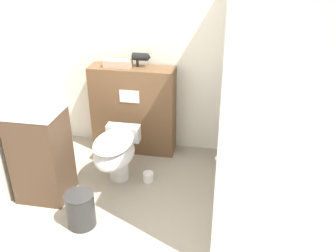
% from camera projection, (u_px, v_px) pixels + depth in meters
% --- Properties ---
extents(wall_back, '(8.00, 0.06, 2.50)m').
position_uv_depth(wall_back, '(179.00, 44.00, 4.05)').
color(wall_back, silver).
rests_on(wall_back, ground_plane).
extents(partition_panel, '(0.95, 0.28, 1.02)m').
position_uv_depth(partition_panel, '(133.00, 110.00, 4.29)').
color(partition_panel, brown).
rests_on(partition_panel, ground_plane).
extents(shower_glass, '(0.04, 1.84, 2.05)m').
position_uv_depth(shower_glass, '(225.00, 101.00, 3.23)').
color(shower_glass, silver).
rests_on(shower_glass, ground_plane).
extents(toilet, '(0.39, 0.68, 0.52)m').
position_uv_depth(toilet, '(116.00, 153.00, 3.77)').
color(toilet, white).
rests_on(toilet, ground_plane).
extents(sink_vanity, '(0.47, 0.42, 1.17)m').
position_uv_depth(sink_vanity, '(40.00, 149.00, 3.50)').
color(sink_vanity, '#473323').
rests_on(sink_vanity, ground_plane).
extents(hair_drier, '(0.20, 0.08, 0.16)m').
position_uv_depth(hair_drier, '(141.00, 57.00, 4.02)').
color(hair_drier, black).
rests_on(hair_drier, partition_panel).
extents(folded_towel, '(0.30, 0.13, 0.08)m').
position_uv_depth(folded_towel, '(118.00, 63.00, 4.06)').
color(folded_towel, tan).
rests_on(folded_towel, partition_panel).
extents(spare_toilet_roll, '(0.11, 0.11, 0.10)m').
position_uv_depth(spare_toilet_roll, '(148.00, 177.00, 3.91)').
color(spare_toilet_roll, white).
rests_on(spare_toilet_roll, ground_plane).
extents(waste_bin, '(0.25, 0.25, 0.32)m').
position_uv_depth(waste_bin, '(81.00, 210.00, 3.26)').
color(waste_bin, '#2D2D2D').
rests_on(waste_bin, ground_plane).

